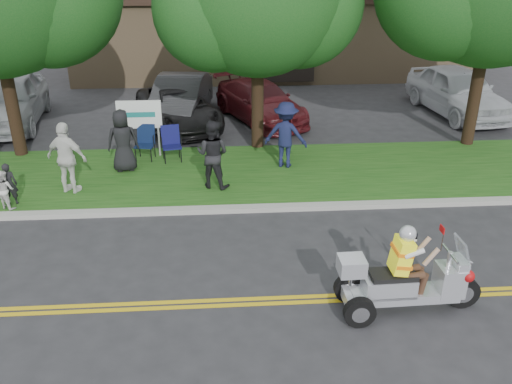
{
  "coord_description": "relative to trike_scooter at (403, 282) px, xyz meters",
  "views": [
    {
      "loc": [
        -0.61,
        -8.37,
        5.86
      ],
      "look_at": [
        0.1,
        2.0,
        0.98
      ],
      "focal_mm": 38.0,
      "sensor_mm": 36.0,
      "label": 1
    }
  ],
  "objects": [
    {
      "name": "curb",
      "position": [
        -2.41,
        3.96,
        -0.52
      ],
      "size": [
        60.0,
        0.25,
        0.12
      ],
      "primitive_type": "cube",
      "color": "#A8A89E",
      "rests_on": "ground"
    },
    {
      "name": "parked_car_left",
      "position": [
        -4.41,
        11.23,
        0.18
      ],
      "size": [
        2.27,
        4.83,
        1.53
      ],
      "primitive_type": "imported",
      "rotation": [
        0.0,
        0.0,
        -0.14
      ],
      "color": "#313134",
      "rests_on": "ground"
    },
    {
      "name": "spectator_chair_b",
      "position": [
        -5.64,
        6.43,
        0.37
      ],
      "size": [
        0.91,
        0.66,
        1.7
      ],
      "primitive_type": "imported",
      "rotation": [
        0.0,
        0.0,
        3.3
      ],
      "color": "black",
      "rests_on": "grass_verge"
    },
    {
      "name": "parked_car_far_right",
      "position": [
        5.59,
        11.3,
        0.27
      ],
      "size": [
        2.64,
        5.23,
        1.71
      ],
      "primitive_type": "imported",
      "rotation": [
        0.0,
        0.0,
        0.13
      ],
      "color": "silver",
      "rests_on": "ground"
    },
    {
      "name": "parked_car_right",
      "position": [
        -1.61,
        11.05,
        0.08
      ],
      "size": [
        3.54,
        4.93,
        1.32
      ],
      "primitive_type": "imported",
      "rotation": [
        0.0,
        0.0,
        0.42
      ],
      "color": "#531318",
      "rests_on": "ground"
    },
    {
      "name": "lawn_chair_a",
      "position": [
        -5.17,
        7.31,
        0.07
      ],
      "size": [
        0.59,
        0.6,
        0.97
      ],
      "rotation": [
        0.0,
        0.0,
        -0.15
      ],
      "color": "black",
      "rests_on": "grass_verge"
    },
    {
      "name": "ground",
      "position": [
        -2.41,
        0.91,
        -0.58
      ],
      "size": [
        120.0,
        120.0,
        0.0
      ],
      "primitive_type": "plane",
      "color": "#28282B",
      "rests_on": "ground"
    },
    {
      "name": "parked_car_far_left",
      "position": [
        -10.21,
        11.13,
        0.29
      ],
      "size": [
        2.63,
        5.31,
        1.74
      ],
      "primitive_type": "imported",
      "rotation": [
        0.0,
        0.0,
        0.11
      ],
      "color": "#B0B3B7",
      "rests_on": "ground"
    },
    {
      "name": "grass_verge",
      "position": [
        -2.41,
        6.11,
        -0.53
      ],
      "size": [
        60.0,
        4.0,
        0.1
      ],
      "primitive_type": "cube",
      "color": "#164813",
      "rests_on": "ground"
    },
    {
      "name": "commercial_building",
      "position": [
        -0.41,
        19.88,
        1.43
      ],
      "size": [
        18.0,
        8.2,
        4.0
      ],
      "color": "#9E7F5B",
      "rests_on": "ground"
    },
    {
      "name": "centerline_near",
      "position": [
        -2.41,
        0.33,
        -0.58
      ],
      "size": [
        60.0,
        0.1,
        0.01
      ],
      "primitive_type": "cube",
      "color": "gold",
      "rests_on": "ground"
    },
    {
      "name": "trike_scooter",
      "position": [
        0.0,
        0.0,
        0.0
      ],
      "size": [
        2.54,
        0.85,
        1.66
      ],
      "rotation": [
        0.0,
        0.0,
        0.03
      ],
      "color": "black",
      "rests_on": "ground"
    },
    {
      "name": "spectator_adult_right",
      "position": [
        -6.78,
        5.12,
        0.42
      ],
      "size": [
        1.14,
        0.76,
        1.8
      ],
      "primitive_type": "imported",
      "rotation": [
        0.0,
        0.0,
        2.81
      ],
      "color": "white",
      "rests_on": "grass_verge"
    },
    {
      "name": "business_sign",
      "position": [
        -5.31,
        7.51,
        0.68
      ],
      "size": [
        1.25,
        0.06,
        1.75
      ],
      "color": "silver",
      "rests_on": "ground"
    },
    {
      "name": "lawn_chair_b",
      "position": [
        -4.43,
        7.16,
        0.08
      ],
      "size": [
        0.61,
        0.62,
        0.99
      ],
      "rotation": [
        0.0,
        0.0,
        0.18
      ],
      "color": "black",
      "rests_on": "grass_verge"
    },
    {
      "name": "child_right",
      "position": [
        -8.07,
        4.31,
        -0.0
      ],
      "size": [
        0.58,
        0.54,
        0.94
      ],
      "primitive_type": "imported",
      "rotation": [
        0.0,
        0.0,
        2.62
      ],
      "color": "silver",
      "rests_on": "grass_verge"
    },
    {
      "name": "spectator_adult_mid",
      "position": [
        -3.24,
        5.2,
        0.4
      ],
      "size": [
        1.04,
        0.93,
        1.75
      ],
      "primitive_type": "imported",
      "rotation": [
        0.0,
        0.0,
        2.76
      ],
      "color": "black",
      "rests_on": "grass_verge"
    },
    {
      "name": "child_left",
      "position": [
        -8.04,
        4.51,
        0.04
      ],
      "size": [
        0.41,
        0.29,
        1.04
      ],
      "primitive_type": "imported",
      "rotation": [
        0.0,
        0.0,
        3.26
      ],
      "color": "black",
      "rests_on": "grass_verge"
    },
    {
      "name": "centerline_far",
      "position": [
        -2.41,
        0.49,
        -0.58
      ],
      "size": [
        60.0,
        0.1,
        0.01
      ],
      "primitive_type": "cube",
      "color": "gold",
      "rests_on": "ground"
    },
    {
      "name": "spectator_chair_a",
      "position": [
        -1.25,
        6.45,
        0.44
      ],
      "size": [
        1.33,
        1.01,
        1.82
      ],
      "primitive_type": "imported",
      "rotation": [
        0.0,
        0.0,
        2.82
      ],
      "color": "#171C40",
      "rests_on": "grass_verge"
    },
    {
      "name": "parked_car_mid",
      "position": [
        -4.43,
        10.52,
        0.06
      ],
      "size": [
        3.51,
        5.05,
        1.28
      ],
      "primitive_type": "imported",
      "rotation": [
        0.0,
        0.0,
        0.33
      ],
      "color": "black",
      "rests_on": "ground"
    }
  ]
}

